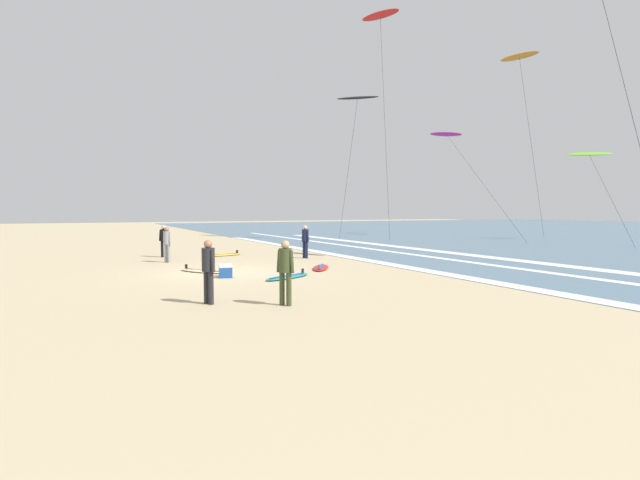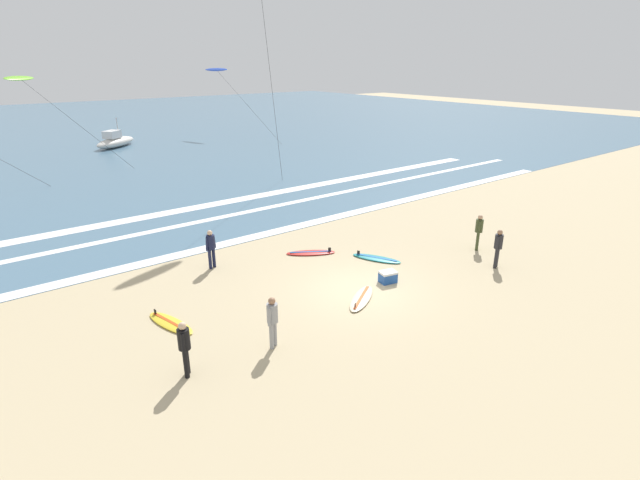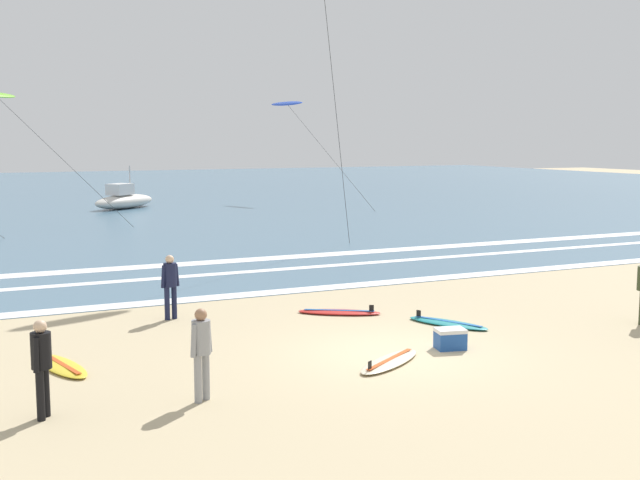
# 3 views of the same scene
# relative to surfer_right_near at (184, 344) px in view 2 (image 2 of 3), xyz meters

# --- Properties ---
(ground_plane) EXTENTS (160.00, 160.00, 0.00)m
(ground_plane) POSITION_rel_surfer_right_near_xyz_m (6.99, 1.01, -0.96)
(ground_plane) COLOR tan
(ocean_surface) EXTENTS (140.00, 90.00, 0.01)m
(ocean_surface) POSITION_rel_surfer_right_near_xyz_m (6.99, 52.74, -0.95)
(ocean_surface) COLOR slate
(ocean_surface) RESTS_ON ground
(wave_foam_shoreline) EXTENTS (45.57, 0.74, 0.01)m
(wave_foam_shoreline) POSITION_rel_surfer_right_near_xyz_m (7.73, 8.14, -0.94)
(wave_foam_shoreline) COLOR white
(wave_foam_shoreline) RESTS_ON ocean_surface
(wave_foam_mid_break) EXTENTS (54.11, 0.53, 0.01)m
(wave_foam_mid_break) POSITION_rel_surfer_right_near_xyz_m (5.45, 11.82, -0.94)
(wave_foam_mid_break) COLOR white
(wave_foam_mid_break) RESTS_ON ocean_surface
(wave_foam_outer_break) EXTENTS (45.88, 0.95, 0.01)m
(wave_foam_outer_break) POSITION_rel_surfer_right_near_xyz_m (6.88, 14.31, -0.94)
(wave_foam_outer_break) COLOR white
(wave_foam_outer_break) RESTS_ON ocean_surface
(surfer_right_near) EXTENTS (0.32, 0.49, 1.60)m
(surfer_right_near) POSITION_rel_surfer_right_near_xyz_m (0.00, 0.00, 0.00)
(surfer_right_near) COLOR black
(surfer_right_near) RESTS_ON ground
(surfer_left_far) EXTENTS (0.51, 0.32, 1.60)m
(surfer_left_far) POSITION_rel_surfer_right_near_xyz_m (12.71, -0.85, 0.00)
(surfer_left_far) COLOR #232328
(surfer_left_far) RESTS_ON ground
(surfer_background_far) EXTENTS (0.51, 0.32, 1.60)m
(surfer_background_far) POSITION_rel_surfer_right_near_xyz_m (3.61, 6.05, 0.00)
(surfer_background_far) COLOR #141938
(surfer_background_far) RESTS_ON ground
(surfer_left_near) EXTENTS (0.48, 0.34, 1.60)m
(surfer_left_near) POSITION_rel_surfer_right_near_xyz_m (2.53, -0.24, 0.00)
(surfer_left_near) COLOR gray
(surfer_left_near) RESTS_ON ground
(surfer_mid_group) EXTENTS (0.47, 0.35, 1.60)m
(surfer_mid_group) POSITION_rel_surfer_right_near_xyz_m (13.75, 0.78, 0.00)
(surfer_mid_group) COLOR #384223
(surfer_mid_group) RESTS_ON ground
(surfboard_near_water) EXTENTS (1.08, 2.18, 0.25)m
(surfboard_near_water) POSITION_rel_surfer_right_near_xyz_m (0.61, 2.81, -0.91)
(surfboard_near_water) COLOR yellow
(surfboard_near_water) RESTS_ON ground
(surfboard_right_spare) EXTENTS (1.47, 2.15, 0.25)m
(surfboard_right_spare) POSITION_rel_surfer_right_near_xyz_m (9.46, 2.66, -0.91)
(surfboard_right_spare) COLOR teal
(surfboard_right_spare) RESTS_ON ground
(surfboard_foreground_flat) EXTENTS (2.09, 1.64, 0.25)m
(surfboard_foreground_flat) POSITION_rel_surfer_right_near_xyz_m (6.55, 0.38, -0.91)
(surfboard_foreground_flat) COLOR beige
(surfboard_foreground_flat) RESTS_ON ground
(surfboard_left_pile) EXTENTS (2.10, 1.62, 0.25)m
(surfboard_left_pile) POSITION_rel_surfer_right_near_xyz_m (7.65, 4.85, -0.91)
(surfboard_left_pile) COLOR red
(surfboard_left_pile) RESTS_ON ground
(kite_blue_mid_center) EXTENTS (2.39, 12.02, 7.09)m
(kite_blue_mid_center) POSITION_rel_surfer_right_near_xyz_m (20.80, 39.77, 5.87)
(kite_blue_mid_center) COLOR blue
(kite_blue_mid_center) RESTS_ON ground
(kite_lime_distant_high) EXTENTS (7.31, 5.52, 6.85)m
(kite_lime_distant_high) POSITION_rel_surfer_right_near_xyz_m (1.19, 31.06, 5.64)
(kite_lime_distant_high) COLOR #70C628
(kite_lime_distant_high) RESTS_ON ground
(offshore_boat) EXTENTS (5.08, 4.64, 2.70)m
(offshore_boat) POSITION_rel_surfer_right_near_xyz_m (8.82, 37.96, -0.40)
(offshore_boat) COLOR beige
(offshore_boat) RESTS_ON ground
(cooler_box) EXTENTS (0.70, 0.57, 0.44)m
(cooler_box) POSITION_rel_surfer_right_near_xyz_m (8.27, 0.81, -0.74)
(cooler_box) COLOR #1E4C9E
(cooler_box) RESTS_ON ground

